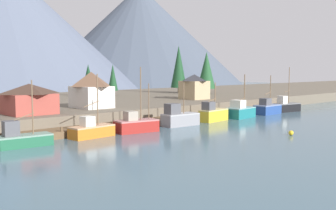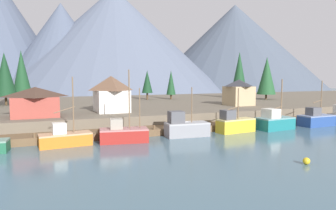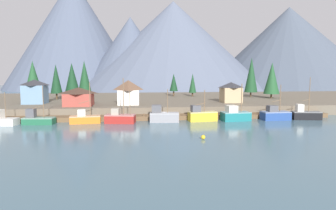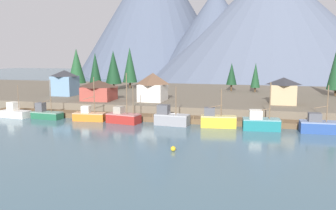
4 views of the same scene
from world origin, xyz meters
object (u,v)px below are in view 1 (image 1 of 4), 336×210
object	(u,v)px
fishing_boat_yellow	(213,114)
fishing_boat_grey	(179,118)
fishing_boat_green	(22,138)
conifer_back_left	(88,77)
fishing_boat_black	(286,106)
house_white	(91,89)
fishing_boat_red	(136,125)
fishing_boat_orange	(91,130)
fishing_boat_teal	(240,111)
conifer_near_left	(113,78)
conifer_far_left	(179,67)
fishing_boat_blue	(267,108)
channel_buoy	(291,133)
house_red	(29,99)
house_tan	(194,86)
conifer_back_right	(206,70)

from	to	relation	value
fishing_boat_yellow	fishing_boat_grey	bearing A→B (deg)	174.06
fishing_boat_green	conifer_back_left	world-z (taller)	conifer_back_left
fishing_boat_black	house_white	bearing A→B (deg)	170.53
fishing_boat_red	fishing_boat_black	distance (m)	42.17
fishing_boat_orange	house_white	distance (m)	17.22
fishing_boat_yellow	fishing_boat_teal	distance (m)	7.52
conifer_near_left	conifer_far_left	xyz separation A→B (m)	(19.88, -4.05, 2.89)
conifer_back_left	conifer_far_left	distance (m)	27.12
conifer_near_left	conifer_back_left	size ratio (longest dim) A/B	1.01
fishing_boat_orange	house_white	size ratio (longest dim) A/B	1.24
fishing_boat_blue	channel_buoy	bearing A→B (deg)	-141.99
house_white	fishing_boat_blue	bearing A→B (deg)	-23.03
house_red	fishing_boat_black	bearing A→B (deg)	-12.87
conifer_far_left	house_white	bearing A→B (deg)	-153.66
fishing_boat_black	channel_buoy	xyz separation A→B (m)	(-28.13, -17.33, -0.82)
house_tan	fishing_boat_red	bearing A→B (deg)	-151.33
fishing_boat_green	conifer_back_left	xyz separation A→B (m)	(33.91, 40.00, 6.39)
fishing_boat_grey	fishing_boat_blue	size ratio (longest dim) A/B	0.89
house_white	channel_buoy	world-z (taller)	house_white
fishing_boat_black	house_red	size ratio (longest dim) A/B	1.37
fishing_boat_yellow	conifer_back_right	size ratio (longest dim) A/B	0.59
channel_buoy	conifer_far_left	bearing A→B (deg)	60.67
house_white	conifer_near_left	size ratio (longest dim) A/B	0.86
house_red	conifer_back_left	bearing A→B (deg)	45.48
fishing_boat_orange	conifer_near_left	size ratio (longest dim) A/B	1.07
fishing_boat_black	channel_buoy	bearing A→B (deg)	-138.42
fishing_boat_red	fishing_boat_blue	xyz separation A→B (m)	(34.90, 0.29, 0.07)
fishing_boat_red	fishing_boat_orange	bearing A→B (deg)	-173.99
conifer_back_left	fishing_boat_teal	bearing A→B (deg)	-78.23
fishing_boat_yellow	conifer_back_right	bearing A→B (deg)	36.63
fishing_boat_red	house_white	size ratio (longest dim) A/B	1.38
fishing_boat_orange	house_tan	size ratio (longest dim) A/B	1.53
fishing_boat_orange	channel_buoy	bearing A→B (deg)	-44.36
conifer_back_left	conifer_near_left	bearing A→B (deg)	-9.67
fishing_boat_green	house_tan	bearing A→B (deg)	24.42
house_red	channel_buoy	size ratio (longest dim) A/B	10.10
fishing_boat_black	house_red	bearing A→B (deg)	177.07
fishing_boat_orange	fishing_boat_yellow	size ratio (longest dim) A/B	1.25
conifer_near_left	conifer_back_right	world-z (taller)	conifer_back_right
conifer_back_left	fishing_boat_blue	bearing A→B (deg)	-65.94
fishing_boat_blue	channel_buoy	size ratio (longest dim) A/B	11.43
conifer_near_left	channel_buoy	distance (m)	57.66
house_white	house_red	bearing A→B (deg)	-169.66
fishing_boat_green	fishing_boat_orange	size ratio (longest dim) A/B	0.92
conifer_near_left	conifer_back_left	distance (m)	6.71
house_tan	fishing_boat_orange	bearing A→B (deg)	-156.91
fishing_boat_green	conifer_back_right	distance (m)	70.87
fishing_boat_black	conifer_near_left	bearing A→B (deg)	125.33
fishing_boat_black	house_white	xyz separation A→B (m)	(-40.62, 14.32, 4.57)
fishing_boat_black	house_red	world-z (taller)	fishing_boat_black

